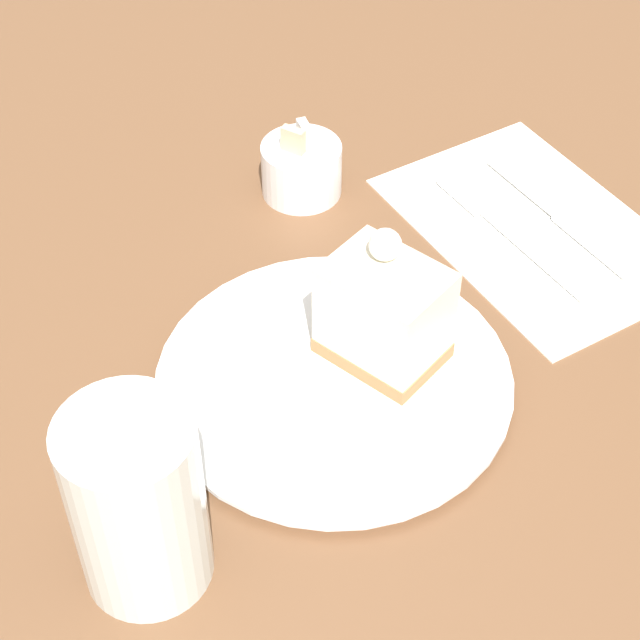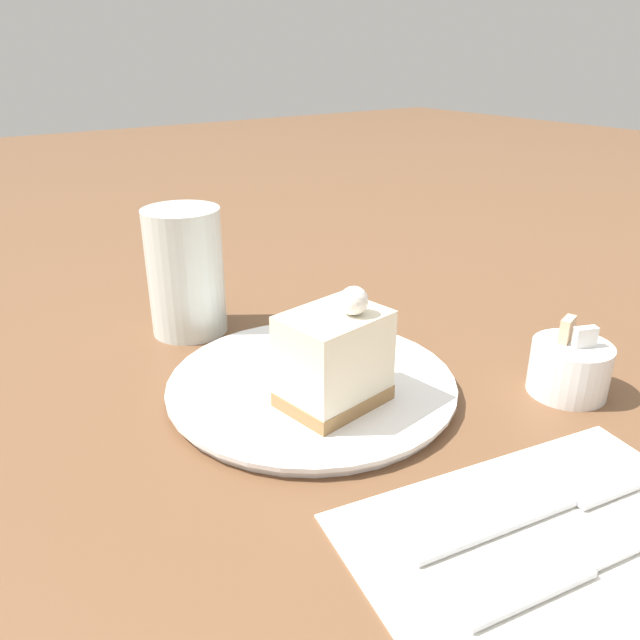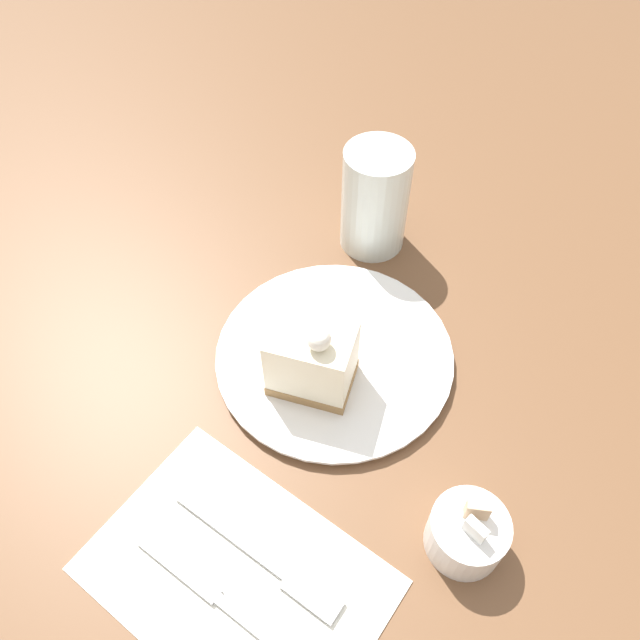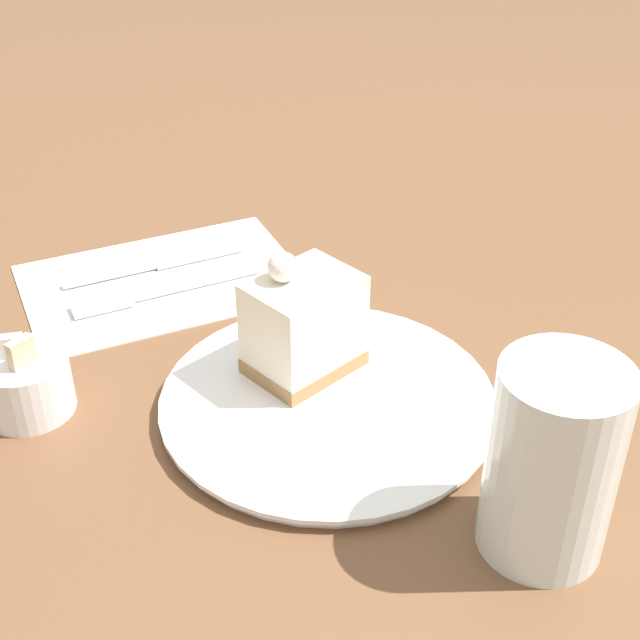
# 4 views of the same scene
# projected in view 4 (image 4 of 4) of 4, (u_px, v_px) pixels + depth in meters

# --- Properties ---
(ground_plane) EXTENTS (4.00, 4.00, 0.00)m
(ground_plane) POSITION_uv_depth(u_px,v_px,m) (270.00, 410.00, 0.68)
(ground_plane) COLOR brown
(plate) EXTENTS (0.25, 0.25, 0.01)m
(plate) POSITION_uv_depth(u_px,v_px,m) (328.00, 402.00, 0.67)
(plate) COLOR white
(plate) RESTS_ON ground_plane
(cake_slice) EXTENTS (0.07, 0.09, 0.10)m
(cake_slice) POSITION_uv_depth(u_px,v_px,m) (303.00, 324.00, 0.68)
(cake_slice) COLOR #9E7547
(cake_slice) RESTS_ON plate
(napkin) EXTENTS (0.22, 0.28, 0.00)m
(napkin) POSITION_uv_depth(u_px,v_px,m) (163.00, 280.00, 0.83)
(napkin) COLOR white
(napkin) RESTS_ON ground_plane
(fork) EXTENTS (0.05, 0.18, 0.00)m
(fork) POSITION_uv_depth(u_px,v_px,m) (152.00, 293.00, 0.81)
(fork) COLOR silver
(fork) RESTS_ON napkin
(knife) EXTENTS (0.04, 0.18, 0.00)m
(knife) POSITION_uv_depth(u_px,v_px,m) (172.00, 262.00, 0.85)
(knife) COLOR silver
(knife) RESTS_ON napkin
(sugar_bowl) EXTENTS (0.07, 0.07, 0.07)m
(sugar_bowl) POSITION_uv_depth(u_px,v_px,m) (25.00, 383.00, 0.66)
(sugar_bowl) COLOR white
(sugar_bowl) RESTS_ON ground_plane
(drinking_glass) EXTENTS (0.08, 0.08, 0.13)m
(drinking_glass) POSITION_uv_depth(u_px,v_px,m) (552.00, 462.00, 0.53)
(drinking_glass) COLOR silver
(drinking_glass) RESTS_ON ground_plane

